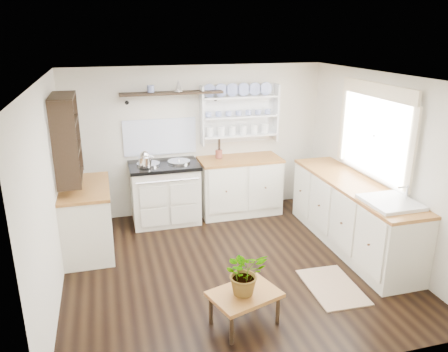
{
  "coord_description": "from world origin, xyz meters",
  "views": [
    {
      "loc": [
        -1.37,
        -4.61,
        2.78
      ],
      "look_at": [
        -0.03,
        0.25,
        1.1
      ],
      "focal_mm": 35.0,
      "sensor_mm": 36.0,
      "label": 1
    }
  ],
  "objects": [
    {
      "name": "plate_rack",
      "position": [
        0.65,
        1.86,
        1.56
      ],
      "size": [
        1.2,
        0.22,
        0.9
      ],
      "color": "white",
      "rests_on": "wall_back"
    },
    {
      "name": "window",
      "position": [
        1.95,
        0.15,
        1.56
      ],
      "size": [
        0.08,
        1.55,
        1.22
      ],
      "color": "white",
      "rests_on": "wall_right"
    },
    {
      "name": "potted_plant",
      "position": [
        -0.2,
        -1.12,
        0.58
      ],
      "size": [
        0.42,
        0.37,
        0.45
      ],
      "primitive_type": "imported",
      "rotation": [
        0.0,
        0.0,
        0.05
      ],
      "color": "#3F7233",
      "rests_on": "center_table"
    },
    {
      "name": "floor_rug",
      "position": [
        0.97,
        -0.78,
        0.01
      ],
      "size": [
        0.58,
        0.87,
        0.02
      ],
      "primitive_type": "cube",
      "rotation": [
        0.0,
        0.0,
        -0.03
      ],
      "color": "#946A56",
      "rests_on": "floor"
    },
    {
      "name": "left_shelving",
      "position": [
        -1.84,
        0.9,
        1.55
      ],
      "size": [
        0.28,
        0.8,
        1.05
      ],
      "primitive_type": "cube",
      "color": "black",
      "rests_on": "wall_left"
    },
    {
      "name": "wall_right",
      "position": [
        2.0,
        0.0,
        1.15
      ],
      "size": [
        0.02,
        3.8,
        2.3
      ],
      "primitive_type": "cube",
      "color": "beige",
      "rests_on": "ground"
    },
    {
      "name": "aga_cooker",
      "position": [
        -0.59,
        1.57,
        0.47
      ],
      "size": [
        1.02,
        0.71,
        0.94
      ],
      "color": "beige",
      "rests_on": "floor"
    },
    {
      "name": "kettle",
      "position": [
        -0.87,
        1.45,
        1.04
      ],
      "size": [
        0.19,
        0.19,
        0.23
      ],
      "primitive_type": null,
      "color": "silver",
      "rests_on": "aga_cooker"
    },
    {
      "name": "floor",
      "position": [
        0.0,
        0.0,
        0.0
      ],
      "size": [
        4.0,
        3.8,
        0.01
      ],
      "primitive_type": "cube",
      "color": "black",
      "rests_on": "ground"
    },
    {
      "name": "wall_back",
      "position": [
        0.0,
        1.9,
        1.15
      ],
      "size": [
        4.0,
        0.02,
        2.3
      ],
      "primitive_type": "cube",
      "color": "beige",
      "rests_on": "ground"
    },
    {
      "name": "utensil_crock",
      "position": [
        0.28,
        1.68,
        0.97
      ],
      "size": [
        0.11,
        0.11,
        0.12
      ],
      "primitive_type": "cylinder",
      "color": "brown",
      "rests_on": "back_cabinets"
    },
    {
      "name": "belfast_sink",
      "position": [
        1.7,
        -0.65,
        0.8
      ],
      "size": [
        0.55,
        0.6,
        0.45
      ],
      "color": "white",
      "rests_on": "right_cabinets"
    },
    {
      "name": "wall_left",
      "position": [
        -2.0,
        0.0,
        1.15
      ],
      "size": [
        0.02,
        3.8,
        2.3
      ],
      "primitive_type": "cube",
      "color": "beige",
      "rests_on": "ground"
    },
    {
      "name": "left_cabinets",
      "position": [
        -1.7,
        0.9,
        0.46
      ],
      "size": [
        0.62,
        1.13,
        0.9
      ],
      "color": "silver",
      "rests_on": "floor"
    },
    {
      "name": "back_cabinets",
      "position": [
        0.6,
        1.6,
        0.46
      ],
      "size": [
        1.27,
        0.63,
        0.9
      ],
      "color": "silver",
      "rests_on": "floor"
    },
    {
      "name": "ceiling",
      "position": [
        0.0,
        0.0,
        2.3
      ],
      "size": [
        4.0,
        3.8,
        0.01
      ],
      "primitive_type": "cube",
      "color": "white",
      "rests_on": "wall_back"
    },
    {
      "name": "center_table",
      "position": [
        -0.2,
        -1.12,
        0.31
      ],
      "size": [
        0.76,
        0.64,
        0.35
      ],
      "rotation": [
        0.0,
        0.0,
        0.31
      ],
      "color": "brown",
      "rests_on": "floor"
    },
    {
      "name": "right_cabinets",
      "position": [
        1.7,
        0.1,
        0.46
      ],
      "size": [
        0.62,
        2.43,
        0.9
      ],
      "color": "silver",
      "rests_on": "floor"
    },
    {
      "name": "high_shelf",
      "position": [
        -0.4,
        1.78,
        1.91
      ],
      "size": [
        1.5,
        0.29,
        0.16
      ],
      "color": "black",
      "rests_on": "wall_back"
    }
  ]
}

